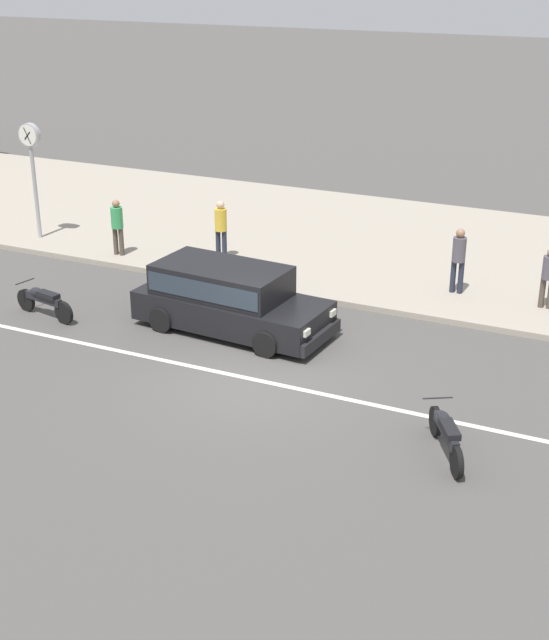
% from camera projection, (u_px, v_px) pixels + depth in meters
% --- Properties ---
extents(ground_plane, '(160.00, 160.00, 0.00)m').
position_uv_depth(ground_plane, '(249.00, 378.00, 18.72)').
color(ground_plane, '#4C4947').
extents(lane_centre_stripe, '(50.40, 0.14, 0.01)m').
position_uv_depth(lane_centre_stripe, '(249.00, 378.00, 18.72)').
color(lane_centre_stripe, silver).
rests_on(lane_centre_stripe, ground).
extents(kerb_strip, '(68.00, 10.00, 0.15)m').
position_uv_depth(kerb_strip, '(392.00, 246.00, 26.71)').
color(kerb_strip, '#9E9384').
rests_on(kerb_strip, ground).
extents(minivan_black_1, '(4.78, 2.22, 1.56)m').
position_uv_depth(minivan_black_1, '(228.00, 296.00, 20.81)').
color(minivan_black_1, black).
rests_on(minivan_black_1, ground).
extents(motorcycle_1, '(1.94, 0.65, 0.80)m').
position_uv_depth(motorcycle_1, '(44.00, 301.00, 21.67)').
color(motorcycle_1, black).
rests_on(motorcycle_1, ground).
extents(motorcycle_2, '(1.13, 1.78, 0.80)m').
position_uv_depth(motorcycle_2, '(446.00, 433.00, 15.77)').
color(motorcycle_2, black).
rests_on(motorcycle_2, ground).
extents(street_clock, '(0.70, 0.22, 3.48)m').
position_uv_depth(street_clock, '(31.00, 152.00, 26.29)').
color(street_clock, '#9E9EA3').
rests_on(street_clock, kerb_strip).
extents(pedestrian_near_clock, '(0.34, 0.34, 1.63)m').
position_uv_depth(pedestrian_near_clock, '(117.00, 223.00, 25.40)').
color(pedestrian_near_clock, '#4C4238').
rests_on(pedestrian_near_clock, kerb_strip).
extents(pedestrian_mid_kerb, '(0.34, 0.34, 1.70)m').
position_uv_depth(pedestrian_mid_kerb, '(221.00, 225.00, 25.05)').
color(pedestrian_mid_kerb, '#232838').
rests_on(pedestrian_mid_kerb, kerb_strip).
extents(pedestrian_by_shop, '(0.34, 0.34, 1.71)m').
position_uv_depth(pedestrian_by_shop, '(459.00, 256.00, 22.57)').
color(pedestrian_by_shop, '#232838').
rests_on(pedestrian_by_shop, kerb_strip).
extents(pedestrian_far_end, '(0.34, 0.34, 1.54)m').
position_uv_depth(pedestrian_far_end, '(549.00, 274.00, 21.64)').
color(pedestrian_far_end, '#4C4238').
rests_on(pedestrian_far_end, kerb_strip).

